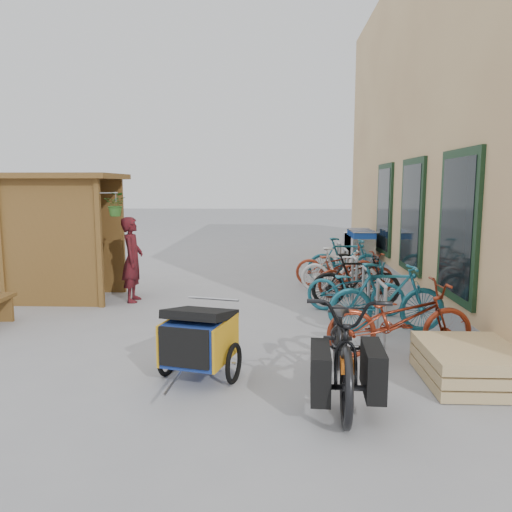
{
  "coord_description": "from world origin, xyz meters",
  "views": [
    {
      "loc": [
        0.85,
        -6.81,
        2.18
      ],
      "look_at": [
        0.5,
        1.5,
        1.0
      ],
      "focal_mm": 35.0,
      "sensor_mm": 36.0,
      "label": 1
    }
  ],
  "objects_px": {
    "bike_2": "(355,288)",
    "bike_3": "(356,280)",
    "pallet_stack": "(470,364)",
    "shopping_carts": "(358,245)",
    "bike_0": "(400,319)",
    "bike_5": "(339,271)",
    "cargo_bike": "(344,342)",
    "person_kiosk": "(132,260)",
    "child_trailer": "(199,337)",
    "bike_1": "(387,298)",
    "kiosk": "(59,219)",
    "bike_4": "(356,274)",
    "bike_7": "(345,260)",
    "bike_6": "(336,266)"
  },
  "relations": [
    {
      "from": "bike_2",
      "to": "bike_3",
      "type": "relative_size",
      "value": 1.04
    },
    {
      "from": "pallet_stack",
      "to": "shopping_carts",
      "type": "height_order",
      "value": "shopping_carts"
    },
    {
      "from": "bike_0",
      "to": "bike_5",
      "type": "height_order",
      "value": "bike_0"
    },
    {
      "from": "cargo_bike",
      "to": "person_kiosk",
      "type": "distance_m",
      "value": 5.37
    },
    {
      "from": "child_trailer",
      "to": "cargo_bike",
      "type": "height_order",
      "value": "cargo_bike"
    },
    {
      "from": "bike_1",
      "to": "child_trailer",
      "type": "bearing_deg",
      "value": 123.77
    },
    {
      "from": "kiosk",
      "to": "bike_1",
      "type": "height_order",
      "value": "kiosk"
    },
    {
      "from": "kiosk",
      "to": "cargo_bike",
      "type": "relative_size",
      "value": 1.11
    },
    {
      "from": "kiosk",
      "to": "pallet_stack",
      "type": "distance_m",
      "value": 7.5
    },
    {
      "from": "pallet_stack",
      "to": "child_trailer",
      "type": "relative_size",
      "value": 0.79
    },
    {
      "from": "bike_4",
      "to": "bike_7",
      "type": "xyz_separation_m",
      "value": [
        -0.03,
        1.41,
        0.07
      ]
    },
    {
      "from": "bike_0",
      "to": "bike_5",
      "type": "distance_m",
      "value": 3.73
    },
    {
      "from": "kiosk",
      "to": "bike_1",
      "type": "bearing_deg",
      "value": -18.89
    },
    {
      "from": "shopping_carts",
      "to": "bike_6",
      "type": "distance_m",
      "value": 2.61
    },
    {
      "from": "pallet_stack",
      "to": "shopping_carts",
      "type": "xyz_separation_m",
      "value": [
        -0.0,
        7.77,
        0.41
      ]
    },
    {
      "from": "bike_0",
      "to": "shopping_carts",
      "type": "bearing_deg",
      "value": -11.07
    },
    {
      "from": "shopping_carts",
      "to": "bike_6",
      "type": "relative_size",
      "value": 1.14
    },
    {
      "from": "bike_3",
      "to": "bike_4",
      "type": "xyz_separation_m",
      "value": [
        0.14,
        0.87,
        -0.05
      ]
    },
    {
      "from": "shopping_carts",
      "to": "bike_7",
      "type": "bearing_deg",
      "value": -107.08
    },
    {
      "from": "kiosk",
      "to": "bike_7",
      "type": "distance_m",
      "value": 6.08
    },
    {
      "from": "kiosk",
      "to": "shopping_carts",
      "type": "height_order",
      "value": "kiosk"
    },
    {
      "from": "bike_1",
      "to": "bike_2",
      "type": "bearing_deg",
      "value": 10.92
    },
    {
      "from": "kiosk",
      "to": "bike_0",
      "type": "xyz_separation_m",
      "value": [
        5.7,
        -3.04,
        -1.06
      ]
    },
    {
      "from": "kiosk",
      "to": "child_trailer",
      "type": "xyz_separation_m",
      "value": [
        3.26,
        -3.87,
        -1.07
      ]
    },
    {
      "from": "bike_6",
      "to": "person_kiosk",
      "type": "bearing_deg",
      "value": 117.9
    },
    {
      "from": "bike_4",
      "to": "bike_7",
      "type": "distance_m",
      "value": 1.42
    },
    {
      "from": "person_kiosk",
      "to": "bike_6",
      "type": "relative_size",
      "value": 0.92
    },
    {
      "from": "child_trailer",
      "to": "bike_4",
      "type": "relative_size",
      "value": 0.92
    },
    {
      "from": "pallet_stack",
      "to": "bike_5",
      "type": "relative_size",
      "value": 0.76
    },
    {
      "from": "pallet_stack",
      "to": "bike_3",
      "type": "height_order",
      "value": "bike_3"
    },
    {
      "from": "shopping_carts",
      "to": "person_kiosk",
      "type": "xyz_separation_m",
      "value": [
        -4.86,
        -4.02,
        0.18
      ]
    },
    {
      "from": "cargo_bike",
      "to": "bike_2",
      "type": "relative_size",
      "value": 1.34
    },
    {
      "from": "pallet_stack",
      "to": "bike_5",
      "type": "distance_m",
      "value": 4.64
    },
    {
      "from": "cargo_bike",
      "to": "bike_1",
      "type": "distance_m",
      "value": 2.49
    },
    {
      "from": "shopping_carts",
      "to": "bike_4",
      "type": "relative_size",
      "value": 1.21
    },
    {
      "from": "child_trailer",
      "to": "bike_5",
      "type": "xyz_separation_m",
      "value": [
        2.13,
        4.54,
        -0.01
      ]
    },
    {
      "from": "cargo_bike",
      "to": "bike_0",
      "type": "bearing_deg",
      "value": 58.08
    },
    {
      "from": "child_trailer",
      "to": "bike_7",
      "type": "height_order",
      "value": "bike_7"
    },
    {
      "from": "bike_3",
      "to": "bike_2",
      "type": "bearing_deg",
      "value": 167.3
    },
    {
      "from": "kiosk",
      "to": "bike_2",
      "type": "height_order",
      "value": "kiosk"
    },
    {
      "from": "person_kiosk",
      "to": "bike_0",
      "type": "distance_m",
      "value": 5.19
    },
    {
      "from": "pallet_stack",
      "to": "bike_7",
      "type": "xyz_separation_m",
      "value": [
        -0.61,
        5.79,
        0.3
      ]
    },
    {
      "from": "bike_1",
      "to": "bike_7",
      "type": "relative_size",
      "value": 1.04
    },
    {
      "from": "bike_2",
      "to": "cargo_bike",
      "type": "bearing_deg",
      "value": -172.23
    },
    {
      "from": "bike_5",
      "to": "bike_7",
      "type": "relative_size",
      "value": 0.93
    },
    {
      "from": "bike_2",
      "to": "bike_4",
      "type": "relative_size",
      "value": 1.02
    },
    {
      "from": "bike_1",
      "to": "kiosk",
      "type": "bearing_deg",
      "value": 67.77
    },
    {
      "from": "bike_4",
      "to": "bike_5",
      "type": "relative_size",
      "value": 1.05
    },
    {
      "from": "child_trailer",
      "to": "bike_0",
      "type": "height_order",
      "value": "bike_0"
    },
    {
      "from": "person_kiosk",
      "to": "bike_5",
      "type": "relative_size",
      "value": 1.02
    }
  ]
}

